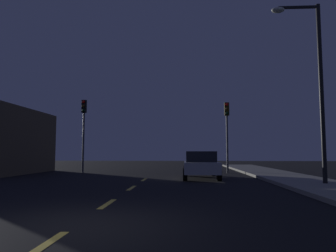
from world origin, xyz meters
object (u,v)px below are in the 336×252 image
street_lamp_right (313,76)px  car_stopped_ahead (201,165)px  traffic_signal_right (227,123)px  traffic_signal_left (84,122)px

street_lamp_right → car_stopped_ahead: bearing=138.7°
traffic_signal_right → car_stopped_ahead: 5.36m
traffic_signal_right → street_lamp_right: bearing=-73.0°
car_stopped_ahead → street_lamp_right: (4.54, -3.99, 3.86)m
street_lamp_right → traffic_signal_left: bearing=146.7°
car_stopped_ahead → street_lamp_right: bearing=-41.3°
traffic_signal_right → car_stopped_ahead: bearing=-115.7°
traffic_signal_right → street_lamp_right: 8.66m
traffic_signal_left → street_lamp_right: 14.97m
traffic_signal_left → car_stopped_ahead: traffic_signal_left is taller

